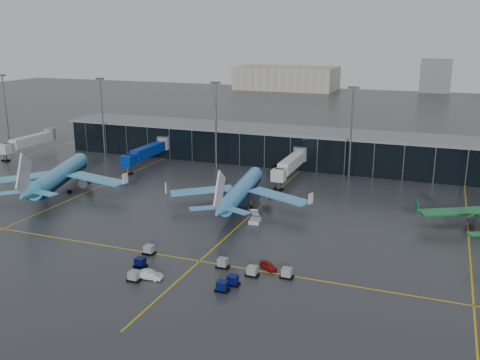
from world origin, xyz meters
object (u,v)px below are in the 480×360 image
(baggage_carts, at_px, (204,270))
(service_van_red, at_px, (268,266))
(mobile_airstair, at_px, (255,219))
(service_van_white, at_px, (149,275))
(airliner_arkefly, at_px, (59,165))
(airliner_klm_near, at_px, (241,180))

(baggage_carts, relative_size, service_van_red, 7.64)
(mobile_airstair, height_order, service_van_white, mobile_airstair)
(service_van_red, distance_m, service_van_white, 20.17)
(airliner_arkefly, relative_size, mobile_airstair, 12.66)
(airliner_klm_near, height_order, baggage_carts, airliner_klm_near)
(baggage_carts, bearing_deg, service_van_white, -148.08)
(airliner_klm_near, distance_m, mobile_airstair, 13.24)
(baggage_carts, xyz_separation_m, service_van_white, (-7.69, -4.79, -0.02))
(airliner_arkefly, xyz_separation_m, airliner_klm_near, (47.73, 5.22, -0.58))
(service_van_red, bearing_deg, airliner_arkefly, 103.64)
(airliner_arkefly, distance_m, baggage_carts, 63.89)
(baggage_carts, relative_size, service_van_white, 6.35)
(mobile_airstair, bearing_deg, service_van_red, -72.38)
(service_van_white, bearing_deg, airliner_klm_near, -6.23)
(baggage_carts, height_order, service_van_white, baggage_carts)
(baggage_carts, xyz_separation_m, service_van_red, (9.44, 5.86, -0.12))
(airliner_arkefly, bearing_deg, service_van_white, -56.14)
(airliner_klm_near, distance_m, service_van_red, 35.79)
(airliner_arkefly, relative_size, airliner_klm_near, 1.09)
(service_van_white, bearing_deg, mobile_airstair, -18.58)
(service_van_red, bearing_deg, baggage_carts, 157.29)
(mobile_airstair, bearing_deg, service_van_white, -110.28)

